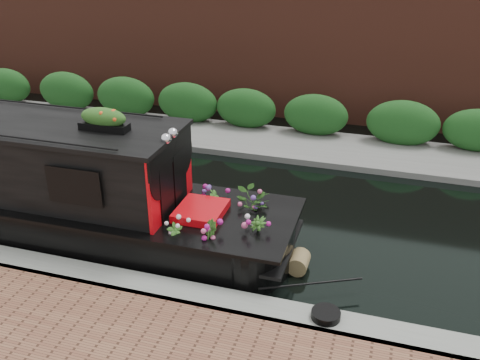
# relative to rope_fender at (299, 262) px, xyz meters

# --- Properties ---
(ground) EXTENTS (80.00, 80.00, 0.00)m
(ground) POSITION_rel_rope_fender_xyz_m (-2.97, 1.77, -0.18)
(ground) COLOR black
(ground) RESTS_ON ground
(near_bank_coping) EXTENTS (40.00, 0.60, 0.50)m
(near_bank_coping) POSITION_rel_rope_fender_xyz_m (-2.97, -1.53, -0.18)
(near_bank_coping) COLOR gray
(near_bank_coping) RESTS_ON ground
(far_bank_path) EXTENTS (40.00, 2.40, 0.34)m
(far_bank_path) POSITION_rel_rope_fender_xyz_m (-2.97, 5.97, -0.18)
(far_bank_path) COLOR slate
(far_bank_path) RESTS_ON ground
(far_hedge) EXTENTS (40.00, 1.10, 2.80)m
(far_hedge) POSITION_rel_rope_fender_xyz_m (-2.97, 6.87, -0.18)
(far_hedge) COLOR #1A4A19
(far_hedge) RESTS_ON ground
(far_brick_wall) EXTENTS (40.00, 1.00, 8.00)m
(far_brick_wall) POSITION_rel_rope_fender_xyz_m (-2.97, 8.97, -0.18)
(far_brick_wall) COLOR brown
(far_brick_wall) RESTS_ON ground
(rope_fender) EXTENTS (0.37, 0.46, 0.37)m
(rope_fender) POSITION_rel_rope_fender_xyz_m (0.00, 0.00, 0.00)
(rope_fender) COLOR olive
(rope_fender) RESTS_ON ground
(coiled_mooring_rope) EXTENTS (0.46, 0.46, 0.12)m
(coiled_mooring_rope) POSITION_rel_rope_fender_xyz_m (0.73, -1.49, 0.13)
(coiled_mooring_rope) COLOR black
(coiled_mooring_rope) RESTS_ON near_bank_coping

